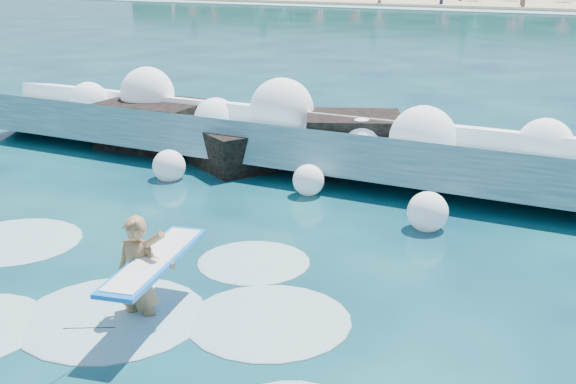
# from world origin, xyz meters

# --- Properties ---
(ground) EXTENTS (200.00, 200.00, 0.00)m
(ground) POSITION_xyz_m (0.00, 0.00, 0.00)
(ground) COLOR #07233D
(ground) RESTS_ON ground
(breaking_wave) EXTENTS (19.74, 3.00, 1.70)m
(breaking_wave) POSITION_xyz_m (-0.49, 7.39, 0.59)
(breaking_wave) COLOR #346C83
(breaking_wave) RESTS_ON ground
(rock_cluster) EXTENTS (8.48, 3.69, 1.58)m
(rock_cluster) POSITION_xyz_m (-2.72, 7.29, 0.50)
(rock_cluster) COLOR black
(rock_cluster) RESTS_ON ground
(surfer_with_board) EXTENTS (1.19, 3.00, 1.84)m
(surfer_with_board) POSITION_xyz_m (0.67, -0.90, 0.68)
(surfer_with_board) COLOR #A5784D
(surfer_with_board) RESTS_ON ground
(wave_spray) EXTENTS (15.44, 4.36, 2.21)m
(wave_spray) POSITION_xyz_m (-0.39, 7.31, 1.08)
(wave_spray) COLOR white
(wave_spray) RESTS_ON ground
(surf_foam) EXTENTS (8.99, 5.95, 0.14)m
(surf_foam) POSITION_xyz_m (-0.06, -0.57, 0.00)
(surf_foam) COLOR silver
(surf_foam) RESTS_ON ground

